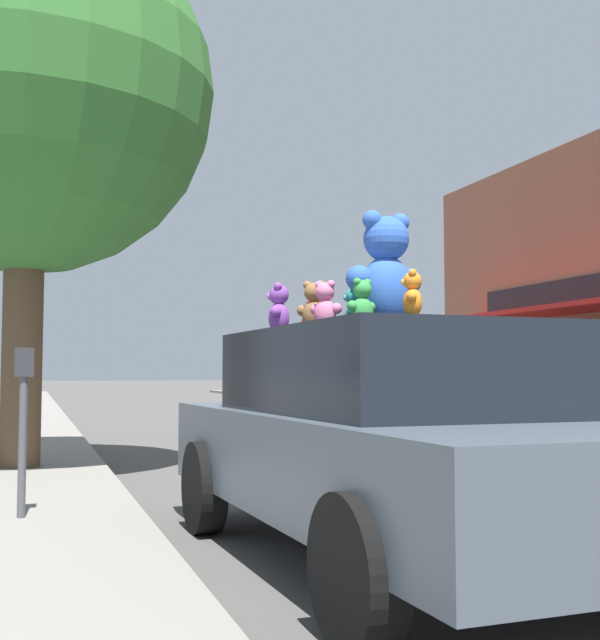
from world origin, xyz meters
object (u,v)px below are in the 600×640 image
(teddy_bear_red, at_px, (314,319))
(teddy_bear_green, at_px, (362,303))
(plush_art_car, at_px, (399,437))
(street_tree, at_px, (28,91))
(teddy_bear_purple, at_px, (279,309))
(teddy_bear_teal, at_px, (354,309))
(parking_meter, at_px, (23,409))
(teddy_bear_brown, at_px, (314,307))
(teddy_bear_giant, at_px, (386,272))
(teddy_bear_yellow, at_px, (402,310))
(teddy_bear_pink, at_px, (325,306))
(parked_car_far_right, at_px, (469,389))
(teddy_bear_orange, at_px, (412,294))

(teddy_bear_red, bearing_deg, teddy_bear_green, 106.55)
(plush_art_car, distance_m, street_tree, 6.79)
(teddy_bear_purple, distance_m, teddy_bear_teal, 0.70)
(plush_art_car, height_order, teddy_bear_purple, teddy_bear_purple)
(teddy_bear_purple, height_order, parking_meter, teddy_bear_purple)
(plush_art_car, height_order, teddy_bear_green, teddy_bear_green)
(teddy_bear_red, bearing_deg, teddy_bear_purple, 57.10)
(teddy_bear_brown, bearing_deg, teddy_bear_giant, 163.93)
(teddy_bear_yellow, relative_size, street_tree, 0.04)
(teddy_bear_giant, height_order, teddy_bear_yellow, teddy_bear_giant)
(teddy_bear_pink, bearing_deg, teddy_bear_giant, -158.60)
(teddy_bear_brown, height_order, parked_car_far_right, teddy_bear_brown)
(teddy_bear_pink, height_order, parking_meter, teddy_bear_pink)
(teddy_bear_giant, height_order, teddy_bear_orange, teddy_bear_giant)
(teddy_bear_teal, bearing_deg, teddy_bear_green, 8.18)
(teddy_bear_green, bearing_deg, teddy_bear_red, -116.40)
(plush_art_car, relative_size, parked_car_far_right, 0.99)
(teddy_bear_purple, distance_m, parking_meter, 2.07)
(teddy_bear_red, distance_m, street_tree, 5.43)
(teddy_bear_brown, height_order, teddy_bear_orange, teddy_bear_brown)
(teddy_bear_giant, distance_m, teddy_bear_pink, 0.45)
(parking_meter, bearing_deg, street_tree, 90.96)
(plush_art_car, height_order, teddy_bear_red, teddy_bear_red)
(teddy_bear_brown, bearing_deg, teddy_bear_teal, -178.85)
(plush_art_car, height_order, teddy_bear_yellow, teddy_bear_yellow)
(teddy_bear_brown, height_order, parking_meter, teddy_bear_brown)
(teddy_bear_teal, bearing_deg, teddy_bear_orange, 14.95)
(teddy_bear_orange, bearing_deg, teddy_bear_pink, -155.24)
(teddy_bear_pink, relative_size, parked_car_far_right, 0.07)
(teddy_bear_teal, xyz_separation_m, parked_car_far_right, (7.32, 11.02, -0.78))
(teddy_bear_brown, bearing_deg, teddy_bear_red, -73.87)
(plush_art_car, xyz_separation_m, teddy_bear_yellow, (0.10, 0.15, 0.84))
(teddy_bear_red, relative_size, parking_meter, 0.22)
(parked_car_far_right, bearing_deg, street_tree, -147.02)
(teddy_bear_brown, distance_m, teddy_bear_purple, 0.46)
(parked_car_far_right, bearing_deg, teddy_bear_green, -123.01)
(teddy_bear_giant, distance_m, teddy_bear_yellow, 0.33)
(teddy_bear_pink, bearing_deg, teddy_bear_yellow, -134.17)
(teddy_bear_giant, distance_m, parked_car_far_right, 13.44)
(teddy_bear_orange, bearing_deg, teddy_bear_teal, -165.69)
(teddy_bear_purple, xyz_separation_m, parking_meter, (-1.76, 0.82, -0.73))
(plush_art_car, relative_size, teddy_bear_purple, 12.06)
(teddy_bear_giant, relative_size, parked_car_far_right, 0.17)
(teddy_bear_brown, bearing_deg, teddy_bear_orange, 126.59)
(teddy_bear_teal, xyz_separation_m, parking_meter, (-2.11, 1.42, -0.70))
(teddy_bear_pink, distance_m, street_tree, 6.05)
(teddy_bear_brown, distance_m, teddy_bear_teal, 0.28)
(teddy_bear_teal, height_order, parking_meter, teddy_bear_teal)
(teddy_bear_purple, xyz_separation_m, teddy_bear_orange, (0.14, -1.90, -0.06))
(teddy_bear_pink, distance_m, teddy_bear_red, 0.97)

